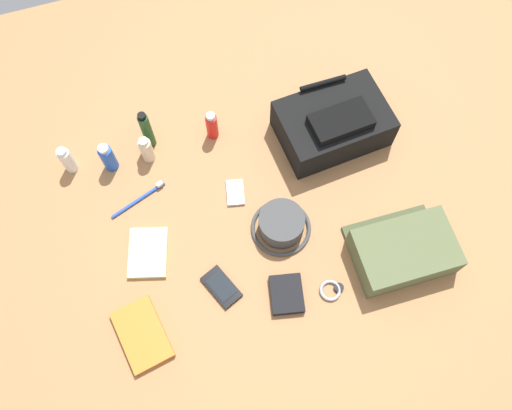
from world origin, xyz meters
name	(u,v)px	position (x,y,z in m)	size (l,w,h in m)	color
ground_plane	(256,212)	(0.00, 0.00, -0.01)	(2.64, 2.02, 0.02)	#A26F43
backpack	(333,124)	(0.31, 0.18, 0.06)	(0.34, 0.25, 0.15)	black
toiletry_pouch	(403,251)	(0.35, -0.27, 0.04)	(0.28, 0.23, 0.09)	#56603D
bucket_hat	(281,225)	(0.05, -0.08, 0.03)	(0.18, 0.18, 0.07)	#424242
toothpaste_tube	(67,160)	(-0.50, 0.32, 0.05)	(0.04, 0.04, 0.11)	white
deodorant_spray	(108,157)	(-0.38, 0.28, 0.05)	(0.04, 0.04, 0.11)	blue
lotion_bottle	(147,150)	(-0.26, 0.28, 0.05)	(0.04, 0.04, 0.11)	beige
shampoo_bottle	(147,130)	(-0.24, 0.33, 0.08)	(0.03, 0.03, 0.16)	#19471E
sunscreen_spray	(212,126)	(-0.05, 0.29, 0.05)	(0.04, 0.04, 0.11)	red
paperback_novel	(142,335)	(-0.41, -0.26, 0.01)	(0.14, 0.20, 0.02)	orange
cell_phone	(221,287)	(-0.17, -0.20, 0.01)	(0.10, 0.13, 0.01)	black
media_player	(235,193)	(-0.04, 0.07, 0.01)	(0.07, 0.09, 0.01)	#B7B7BC
wristwatch	(331,290)	(0.12, -0.30, 0.01)	(0.07, 0.06, 0.01)	#99999E
toothbrush	(141,198)	(-0.32, 0.15, 0.01)	(0.18, 0.07, 0.02)	blue
wallet	(288,294)	(0.00, -0.27, 0.01)	(0.09, 0.11, 0.02)	black
notepad	(148,253)	(-0.34, -0.03, 0.01)	(0.11, 0.15, 0.02)	beige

